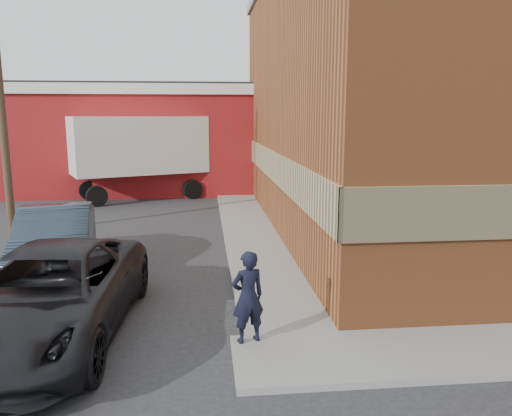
{
  "coord_description": "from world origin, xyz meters",
  "views": [
    {
      "loc": [
        -0.9,
        -8.42,
        4.04
      ],
      "look_at": [
        0.32,
        3.43,
        1.81
      ],
      "focal_mm": 35.0,
      "sensor_mm": 36.0,
      "label": 1
    }
  ],
  "objects_px": {
    "man": "(248,297)",
    "box_truck": "(155,152)",
    "brick_building": "(467,97)",
    "warehouse": "(111,137)",
    "utility_pole": "(0,93)",
    "suv_a": "(48,295)",
    "sedan": "(56,240)"
  },
  "relations": [
    {
      "from": "man",
      "to": "box_truck",
      "type": "xyz_separation_m",
      "value": [
        -3.08,
        16.51,
        1.35
      ]
    },
    {
      "from": "brick_building",
      "to": "warehouse",
      "type": "xyz_separation_m",
      "value": [
        -14.5,
        11.0,
        -1.87
      ]
    },
    {
      "from": "man",
      "to": "box_truck",
      "type": "relative_size",
      "value": 0.2
    },
    {
      "from": "warehouse",
      "to": "box_truck",
      "type": "relative_size",
      "value": 1.95
    },
    {
      "from": "brick_building",
      "to": "man",
      "type": "distance_m",
      "value": 13.23
    },
    {
      "from": "utility_pole",
      "to": "man",
      "type": "height_order",
      "value": "utility_pole"
    },
    {
      "from": "utility_pole",
      "to": "man",
      "type": "distance_m",
      "value": 12.38
    },
    {
      "from": "utility_pole",
      "to": "man",
      "type": "relative_size",
      "value": 5.49
    },
    {
      "from": "suv_a",
      "to": "box_truck",
      "type": "relative_size",
      "value": 0.71
    },
    {
      "from": "sedan",
      "to": "suv_a",
      "type": "bearing_deg",
      "value": -85.9
    },
    {
      "from": "sedan",
      "to": "man",
      "type": "bearing_deg",
      "value": -56.38
    },
    {
      "from": "warehouse",
      "to": "sedan",
      "type": "distance_m",
      "value": 15.56
    },
    {
      "from": "suv_a",
      "to": "man",
      "type": "bearing_deg",
      "value": -8.18
    },
    {
      "from": "suv_a",
      "to": "brick_building",
      "type": "bearing_deg",
      "value": 38.35
    },
    {
      "from": "box_truck",
      "to": "brick_building",
      "type": "bearing_deg",
      "value": -53.48
    },
    {
      "from": "warehouse",
      "to": "utility_pole",
      "type": "xyz_separation_m",
      "value": [
        -1.5,
        -11.0,
        1.93
      ]
    },
    {
      "from": "warehouse",
      "to": "utility_pole",
      "type": "bearing_deg",
      "value": -97.77
    },
    {
      "from": "warehouse",
      "to": "brick_building",
      "type": "bearing_deg",
      "value": -37.2
    },
    {
      "from": "brick_building",
      "to": "box_truck",
      "type": "height_order",
      "value": "brick_building"
    },
    {
      "from": "warehouse",
      "to": "suv_a",
      "type": "bearing_deg",
      "value": -83.49
    },
    {
      "from": "man",
      "to": "sedan",
      "type": "height_order",
      "value": "man"
    },
    {
      "from": "warehouse",
      "to": "sedan",
      "type": "height_order",
      "value": "warehouse"
    },
    {
      "from": "brick_building",
      "to": "sedan",
      "type": "xyz_separation_m",
      "value": [
        -13.28,
        -4.38,
        -3.84
      ]
    },
    {
      "from": "brick_building",
      "to": "suv_a",
      "type": "xyz_separation_m",
      "value": [
        -12.27,
        -8.5,
        -3.86
      ]
    },
    {
      "from": "brick_building",
      "to": "sedan",
      "type": "bearing_deg",
      "value": -161.74
    },
    {
      "from": "man",
      "to": "box_truck",
      "type": "bearing_deg",
      "value": -97.89
    },
    {
      "from": "sedan",
      "to": "brick_building",
      "type": "bearing_deg",
      "value": 8.54
    },
    {
      "from": "utility_pole",
      "to": "box_truck",
      "type": "bearing_deg",
      "value": 59.83
    },
    {
      "from": "utility_pole",
      "to": "warehouse",
      "type": "bearing_deg",
      "value": 82.23
    },
    {
      "from": "sedan",
      "to": "box_truck",
      "type": "height_order",
      "value": "box_truck"
    },
    {
      "from": "man",
      "to": "sedan",
      "type": "distance_m",
      "value": 6.69
    },
    {
      "from": "box_truck",
      "to": "utility_pole",
      "type": "bearing_deg",
      "value": -141.99
    }
  ]
}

